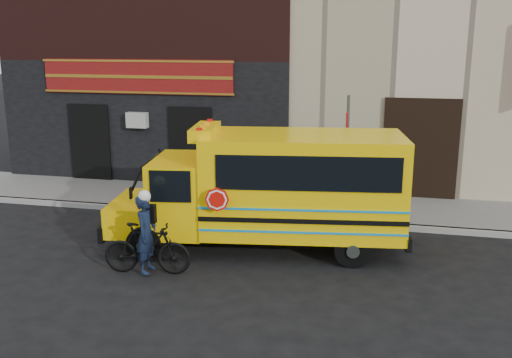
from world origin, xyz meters
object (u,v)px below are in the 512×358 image
object	(u,v)px
school_bus	(274,187)
bicycle	(147,248)
sign_pole	(346,155)
cyclist	(146,236)

from	to	relation	value
school_bus	bicycle	distance (m)	3.22
school_bus	sign_pole	bearing A→B (deg)	56.92
school_bus	sign_pole	distance (m)	2.76
bicycle	cyclist	world-z (taller)	cyclist
bicycle	school_bus	bearing A→B (deg)	-55.91
sign_pole	school_bus	bearing A→B (deg)	-123.08
school_bus	sign_pole	size ratio (longest dim) A/B	2.07
sign_pole	cyclist	bearing A→B (deg)	-131.19
school_bus	bicycle	size ratio (longest dim) A/B	3.84
school_bus	cyclist	size ratio (longest dim) A/B	4.28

